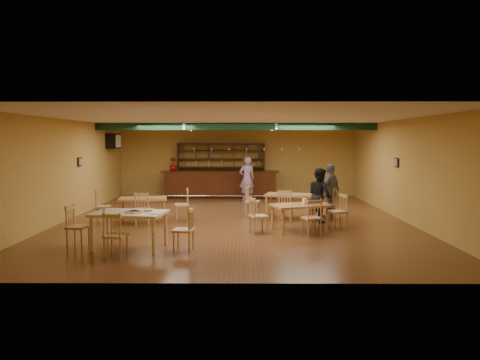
{
  "coord_description": "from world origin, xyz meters",
  "views": [
    {
      "loc": [
        0.25,
        -13.29,
        2.38
      ],
      "look_at": [
        0.16,
        0.6,
        1.15
      ],
      "focal_mm": 33.57,
      "sensor_mm": 36.0,
      "label": 1
    }
  ],
  "objects_px": {
    "dining_table_d": "(299,218)",
    "near_table": "(130,230)",
    "dining_table_c": "(143,209)",
    "patron_right_a": "(320,195)",
    "bar_counter": "(220,184)",
    "dining_table_b": "(289,206)",
    "patron_bar": "(247,179)"
  },
  "relations": [
    {
      "from": "dining_table_c",
      "to": "near_table",
      "type": "bearing_deg",
      "value": -92.35
    },
    {
      "from": "near_table",
      "to": "patron_bar",
      "type": "relative_size",
      "value": 0.88
    },
    {
      "from": "dining_table_b",
      "to": "near_table",
      "type": "xyz_separation_m",
      "value": [
        -3.92,
        -4.1,
        0.05
      ]
    },
    {
      "from": "dining_table_d",
      "to": "patron_right_a",
      "type": "relative_size",
      "value": 0.89
    },
    {
      "from": "dining_table_c",
      "to": "patron_right_a",
      "type": "height_order",
      "value": "patron_right_a"
    },
    {
      "from": "dining_table_c",
      "to": "patron_right_a",
      "type": "relative_size",
      "value": 0.87
    },
    {
      "from": "dining_table_c",
      "to": "dining_table_d",
      "type": "xyz_separation_m",
      "value": [
        4.44,
        -1.43,
        0.01
      ]
    },
    {
      "from": "near_table",
      "to": "patron_right_a",
      "type": "relative_size",
      "value": 0.96
    },
    {
      "from": "dining_table_d",
      "to": "patron_bar",
      "type": "relative_size",
      "value": 0.81
    },
    {
      "from": "dining_table_b",
      "to": "dining_table_c",
      "type": "height_order",
      "value": "dining_table_b"
    },
    {
      "from": "near_table",
      "to": "patron_bar",
      "type": "distance_m",
      "value": 8.38
    },
    {
      "from": "patron_bar",
      "to": "bar_counter",
      "type": "bearing_deg",
      "value": -54.49
    },
    {
      "from": "bar_counter",
      "to": "near_table",
      "type": "height_order",
      "value": "bar_counter"
    },
    {
      "from": "dining_table_b",
      "to": "dining_table_d",
      "type": "bearing_deg",
      "value": -73.6
    },
    {
      "from": "dining_table_d",
      "to": "near_table",
      "type": "height_order",
      "value": "near_table"
    },
    {
      "from": "bar_counter",
      "to": "dining_table_d",
      "type": "bearing_deg",
      "value": -70.29
    },
    {
      "from": "patron_bar",
      "to": "patron_right_a",
      "type": "relative_size",
      "value": 1.09
    },
    {
      "from": "bar_counter",
      "to": "near_table",
      "type": "xyz_separation_m",
      "value": [
        -1.55,
        -8.77,
        -0.16
      ]
    },
    {
      "from": "near_table",
      "to": "patron_bar",
      "type": "height_order",
      "value": "patron_bar"
    },
    {
      "from": "bar_counter",
      "to": "patron_bar",
      "type": "distance_m",
      "value": 1.4
    },
    {
      "from": "bar_counter",
      "to": "patron_right_a",
      "type": "relative_size",
      "value": 3.02
    },
    {
      "from": "bar_counter",
      "to": "patron_bar",
      "type": "height_order",
      "value": "patron_bar"
    },
    {
      "from": "dining_table_b",
      "to": "near_table",
      "type": "relative_size",
      "value": 0.95
    },
    {
      "from": "dining_table_d",
      "to": "near_table",
      "type": "relative_size",
      "value": 0.92
    },
    {
      "from": "dining_table_b",
      "to": "dining_table_d",
      "type": "distance_m",
      "value": 2.1
    },
    {
      "from": "dining_table_d",
      "to": "near_table",
      "type": "distance_m",
      "value": 4.45
    },
    {
      "from": "bar_counter",
      "to": "near_table",
      "type": "relative_size",
      "value": 3.15
    },
    {
      "from": "dining_table_d",
      "to": "patron_right_a",
      "type": "xyz_separation_m",
      "value": [
        0.75,
        1.3,
        0.44
      ]
    },
    {
      "from": "dining_table_b",
      "to": "near_table",
      "type": "bearing_deg",
      "value": -118.73
    },
    {
      "from": "dining_table_c",
      "to": "dining_table_b",
      "type": "bearing_deg",
      "value": -1.56
    },
    {
      "from": "dining_table_d",
      "to": "near_table",
      "type": "bearing_deg",
      "value": -172.09
    },
    {
      "from": "bar_counter",
      "to": "dining_table_d",
      "type": "distance_m",
      "value": 7.19
    }
  ]
}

